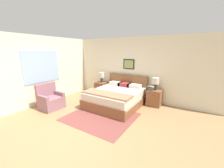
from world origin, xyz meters
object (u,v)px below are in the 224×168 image
Objects in this scene: armchair at (51,100)px; table_lamp_near_window at (102,76)px; table_lamp_by_door at (156,82)px; bed at (116,97)px; nightstand_by_door at (154,98)px; nightstand_near_window at (101,89)px.

armchair is 1.96× the size of table_lamp_near_window.
bed is at bearing -147.74° from table_lamp_by_door.
bed is 2.39m from armchair.
armchair is at bearing -141.32° from bed.
bed reaches higher than nightstand_by_door.
armchair is 2.34m from nightstand_near_window.
nightstand_by_door is (1.24, 0.76, -0.02)m from bed.
nightstand_by_door is at bearing 0.00° from nightstand_near_window.
armchair is 3.90m from table_lamp_by_door.
bed is 3.29× the size of nightstand_near_window.
nightstand_by_door is (2.48, 0.00, 0.00)m from nightstand_near_window.
nightstand_near_window is 2.48m from nightstand_by_door.
table_lamp_near_window is (0.63, 2.28, 0.62)m from armchair.
bed is at bearing -32.23° from table_lamp_near_window.
nightstand_by_door is (3.11, 2.25, 0.00)m from armchair.
bed reaches higher than nightstand_near_window.
table_lamp_by_door is at bearing 0.52° from nightstand_near_window.
armchair is (-1.87, -1.50, -0.02)m from bed.
nightstand_by_door is 1.33× the size of table_lamp_by_door.
table_lamp_by_door reaches higher than armchair.
nightstand_near_window is at bearing -179.48° from table_lamp_by_door.
table_lamp_near_window is at bearing 147.77° from bed.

